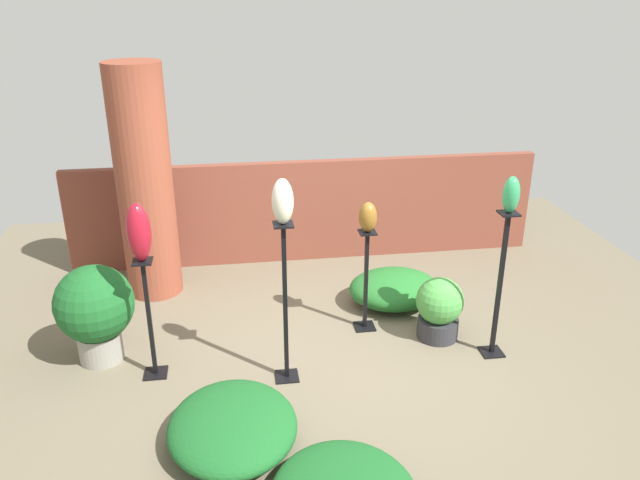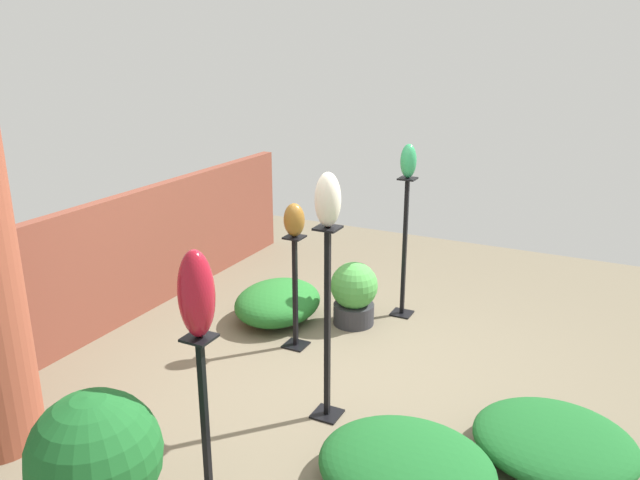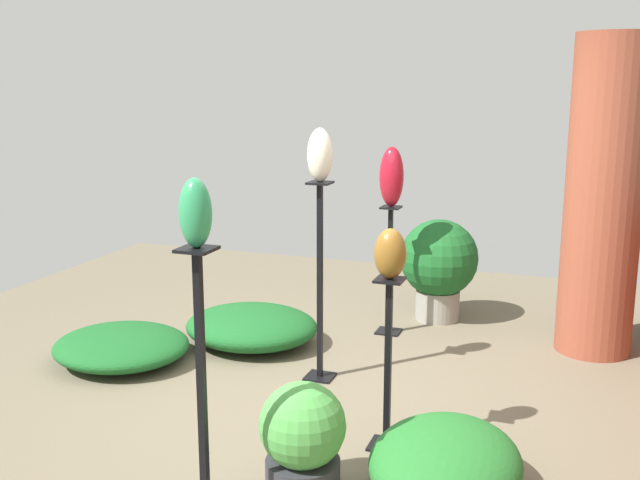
# 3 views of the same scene
# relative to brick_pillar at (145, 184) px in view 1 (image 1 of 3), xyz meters

# --- Properties ---
(ground_plane) EXTENTS (8.00, 8.00, 0.00)m
(ground_plane) POSITION_rel_brick_pillar_xyz_m (1.78, -1.67, -1.24)
(ground_plane) COLOR #6B604C
(brick_wall_back) EXTENTS (5.60, 0.12, 1.24)m
(brick_wall_back) POSITION_rel_brick_pillar_xyz_m (1.78, 0.62, -0.62)
(brick_wall_back) COLOR brown
(brick_wall_back) RESTS_ON ground
(brick_pillar) EXTENTS (0.58, 0.58, 2.47)m
(brick_pillar) POSITION_rel_brick_pillar_xyz_m (0.00, 0.00, 0.00)
(brick_pillar) COLOR brown
(brick_pillar) RESTS_ON ground
(pedestal_ivory) EXTENTS (0.20, 0.20, 1.44)m
(pedestal_ivory) POSITION_rel_brick_pillar_xyz_m (1.28, -1.86, -0.57)
(pedestal_ivory) COLOR black
(pedestal_ivory) RESTS_ON ground
(pedestal_ruby) EXTENTS (0.20, 0.20, 1.10)m
(pedestal_ruby) POSITION_rel_brick_pillar_xyz_m (0.14, -1.64, -0.74)
(pedestal_ruby) COLOR black
(pedestal_ruby) RESTS_ON ground
(pedestal_jade) EXTENTS (0.20, 0.20, 1.39)m
(pedestal_jade) POSITION_rel_brick_pillar_xyz_m (3.20, -1.76, -0.60)
(pedestal_jade) COLOR black
(pedestal_jade) RESTS_ON ground
(pedestal_bronze) EXTENTS (0.20, 0.20, 1.03)m
(pedestal_bronze) POSITION_rel_brick_pillar_xyz_m (2.13, -1.13, -0.77)
(pedestal_bronze) COLOR black
(pedestal_bronze) RESTS_ON ground
(art_vase_ivory) EXTENTS (0.17, 0.18, 0.37)m
(art_vase_ivory) POSITION_rel_brick_pillar_xyz_m (1.28, -1.86, 0.39)
(art_vase_ivory) COLOR beige
(art_vase_ivory) RESTS_ON pedestal_ivory
(art_vase_ruby) EXTENTS (0.19, 0.20, 0.50)m
(art_vase_ruby) POSITION_rel_brick_pillar_xyz_m (0.14, -1.64, 0.11)
(art_vase_ruby) COLOR maroon
(art_vase_ruby) RESTS_ON pedestal_ruby
(art_vase_jade) EXTENTS (0.14, 0.15, 0.32)m
(art_vase_jade) POSITION_rel_brick_pillar_xyz_m (3.20, -1.76, 0.31)
(art_vase_jade) COLOR #2D9356
(art_vase_jade) RESTS_ON pedestal_jade
(art_vase_bronze) EXTENTS (0.17, 0.18, 0.29)m
(art_vase_bronze) POSITION_rel_brick_pillar_xyz_m (2.13, -1.13, -0.06)
(art_vase_bronze) COLOR brown
(art_vase_bronze) RESTS_ON pedestal_bronze
(potted_plant_mid_left) EXTENTS (0.45, 0.45, 0.62)m
(potted_plant_mid_left) POSITION_rel_brick_pillar_xyz_m (2.78, -1.41, -0.92)
(potted_plant_mid_left) COLOR #2D2D33
(potted_plant_mid_left) RESTS_ON ground
(potted_plant_front_left) EXTENTS (0.70, 0.70, 0.92)m
(potted_plant_front_left) POSITION_rel_brick_pillar_xyz_m (-0.36, -1.32, -0.72)
(potted_plant_front_left) COLOR gray
(potted_plant_front_left) RESTS_ON ground
(foliage_bed_west) EXTENTS (0.96, 1.09, 0.30)m
(foliage_bed_west) POSITION_rel_brick_pillar_xyz_m (0.80, -2.63, -1.09)
(foliage_bed_west) COLOR #195923
(foliage_bed_west) RESTS_ON ground
(foliage_bed_center) EXTENTS (0.96, 0.79, 0.37)m
(foliage_bed_center) POSITION_rel_brick_pillar_xyz_m (2.53, -0.71, -1.05)
(foliage_bed_center) COLOR #236B28
(foliage_bed_center) RESTS_ON ground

